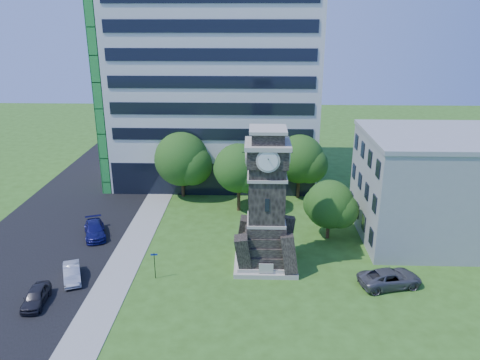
{
  "coord_description": "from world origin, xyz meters",
  "views": [
    {
      "loc": [
        1.9,
        -34.54,
        20.72
      ],
      "look_at": [
        0.62,
        6.46,
        6.22
      ],
      "focal_mm": 35.0,
      "sensor_mm": 36.0,
      "label": 1
    }
  ],
  "objects_px": {
    "car_street_mid": "(72,273)",
    "street_sign": "(155,263)",
    "clock_tower": "(266,208)",
    "car_east_lot": "(390,278)",
    "car_street_north": "(95,230)",
    "park_bench": "(253,266)",
    "car_street_south": "(36,296)"
  },
  "relations": [
    {
      "from": "car_street_mid",
      "to": "street_sign",
      "type": "height_order",
      "value": "street_sign"
    },
    {
      "from": "car_street_north",
      "to": "car_street_south",
      "type": "bearing_deg",
      "value": -114.8
    },
    {
      "from": "car_street_south",
      "to": "car_east_lot",
      "type": "distance_m",
      "value": 27.66
    },
    {
      "from": "clock_tower",
      "to": "car_street_mid",
      "type": "xyz_separation_m",
      "value": [
        -16.03,
        -3.18,
        -4.67
      ]
    },
    {
      "from": "car_street_mid",
      "to": "park_bench",
      "type": "relative_size",
      "value": 2.28
    },
    {
      "from": "clock_tower",
      "to": "car_east_lot",
      "type": "height_order",
      "value": "clock_tower"
    },
    {
      "from": "clock_tower",
      "to": "car_east_lot",
      "type": "relative_size",
      "value": 2.4
    },
    {
      "from": "car_street_mid",
      "to": "street_sign",
      "type": "relative_size",
      "value": 1.58
    },
    {
      "from": "car_street_south",
      "to": "car_street_mid",
      "type": "relative_size",
      "value": 1.0
    },
    {
      "from": "clock_tower",
      "to": "street_sign",
      "type": "height_order",
      "value": "clock_tower"
    },
    {
      "from": "car_street_north",
      "to": "car_east_lot",
      "type": "bearing_deg",
      "value": -38.23
    },
    {
      "from": "car_street_mid",
      "to": "street_sign",
      "type": "distance_m",
      "value": 6.9
    },
    {
      "from": "car_east_lot",
      "to": "car_street_mid",
      "type": "bearing_deg",
      "value": 75.76
    },
    {
      "from": "clock_tower",
      "to": "car_street_south",
      "type": "relative_size",
      "value": 3.3
    },
    {
      "from": "car_street_north",
      "to": "street_sign",
      "type": "bearing_deg",
      "value": -66.45
    },
    {
      "from": "car_street_south",
      "to": "car_east_lot",
      "type": "height_order",
      "value": "car_east_lot"
    },
    {
      "from": "street_sign",
      "to": "clock_tower",
      "type": "bearing_deg",
      "value": 10.43
    },
    {
      "from": "car_street_south",
      "to": "clock_tower",
      "type": "bearing_deg",
      "value": 14.54
    },
    {
      "from": "car_street_south",
      "to": "car_street_north",
      "type": "relative_size",
      "value": 0.8
    },
    {
      "from": "clock_tower",
      "to": "car_street_north",
      "type": "distance_m",
      "value": 18.06
    },
    {
      "from": "car_street_north",
      "to": "street_sign",
      "type": "distance_m",
      "value": 10.78
    },
    {
      "from": "street_sign",
      "to": "car_east_lot",
      "type": "bearing_deg",
      "value": -7.89
    },
    {
      "from": "park_bench",
      "to": "street_sign",
      "type": "height_order",
      "value": "street_sign"
    },
    {
      "from": "car_street_mid",
      "to": "street_sign",
      "type": "bearing_deg",
      "value": -18.65
    },
    {
      "from": "clock_tower",
      "to": "car_street_mid",
      "type": "height_order",
      "value": "clock_tower"
    },
    {
      "from": "clock_tower",
      "to": "car_street_mid",
      "type": "bearing_deg",
      "value": -168.79
    },
    {
      "from": "car_street_north",
      "to": "car_east_lot",
      "type": "distance_m",
      "value": 27.96
    },
    {
      "from": "clock_tower",
      "to": "street_sign",
      "type": "xyz_separation_m",
      "value": [
        -9.2,
        -2.75,
        -3.81
      ]
    },
    {
      "from": "car_east_lot",
      "to": "street_sign",
      "type": "height_order",
      "value": "street_sign"
    },
    {
      "from": "clock_tower",
      "to": "park_bench",
      "type": "bearing_deg",
      "value": -131.67
    },
    {
      "from": "car_street_south",
      "to": "car_east_lot",
      "type": "bearing_deg",
      "value": 0.66
    },
    {
      "from": "clock_tower",
      "to": "car_street_mid",
      "type": "relative_size",
      "value": 3.29
    }
  ]
}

